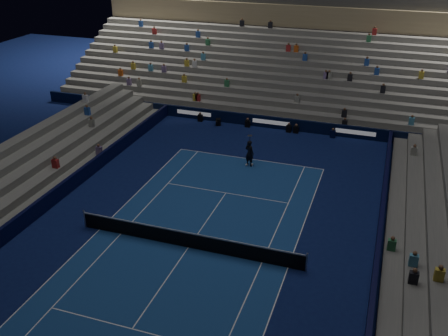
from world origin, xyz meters
The scene contains 9 objects.
ground centered at (0.00, 0.00, 0.00)m, with size 90.00×90.00×0.00m, color #0C1648.
court_surface centered at (0.00, 0.00, 0.01)m, with size 10.97×23.77×0.01m, color navy.
sponsor_barrier_far centered at (0.00, 18.50, 0.50)m, with size 44.00×0.25×1.00m, color black.
sponsor_barrier_east centered at (9.70, 0.00, 0.50)m, with size 0.25×37.00×1.00m, color black.
sponsor_barrier_west centered at (-9.70, 0.00, 0.50)m, with size 0.25×37.00×1.00m, color black.
grandstand_main centered at (0.00, 27.90, 3.38)m, with size 44.00×15.20×11.20m.
tennis_net centered at (0.00, 0.00, 0.50)m, with size 12.90×0.10×1.10m.
tennis_player centered at (0.28, 10.82, 0.98)m, with size 0.71×0.47×1.95m, color black.
broadcast_camera centered at (-4.48, 17.64, 0.29)m, with size 0.59×0.94×0.56m.
Camera 1 is at (9.07, -20.76, 15.93)m, focal length 40.48 mm.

